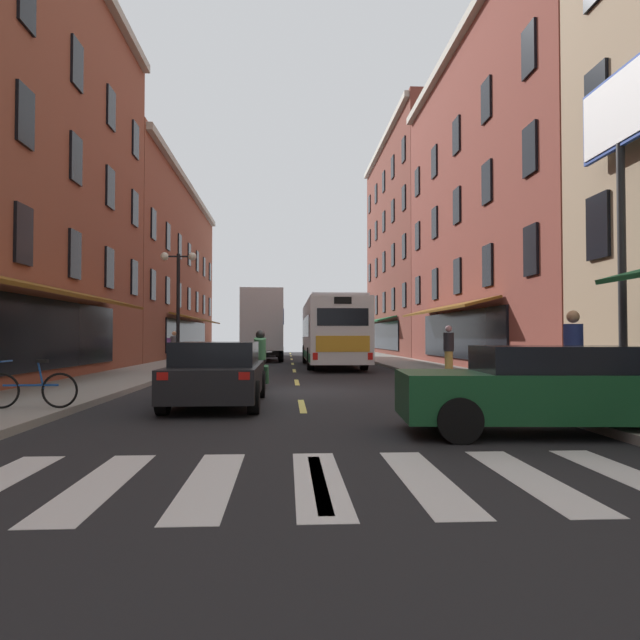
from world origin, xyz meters
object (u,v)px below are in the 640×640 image
at_px(sedan_mid, 552,388).
at_px(transit_bus, 332,332).
at_px(sedan_far, 218,373).
at_px(billboard_sign, 620,145).
at_px(motorcycle_rider, 260,363).
at_px(pedestrian_near, 174,347).
at_px(pedestrian_mid, 574,356).
at_px(street_lamp_twin, 178,304).
at_px(box_truck, 262,326).
at_px(sedan_near, 266,347).
at_px(bicycle_near, 31,389).
at_px(pedestrian_far, 449,350).

bearing_deg(sedan_mid, transit_bus, 95.14).
relative_size(sedan_mid, sedan_far, 1.03).
height_order(billboard_sign, motorcycle_rider, billboard_sign).
xyz_separation_m(pedestrian_near, pedestrian_mid, (10.78, -16.81, 0.12)).
bearing_deg(billboard_sign, sedan_far, 178.53).
bearing_deg(sedan_far, street_lamp_twin, 104.57).
distance_m(box_truck, street_lamp_twin, 12.30).
bearing_deg(sedan_near, motorcycle_rider, -88.39).
height_order(motorcycle_rider, pedestrian_mid, pedestrian_mid).
relative_size(motorcycle_rider, pedestrian_mid, 1.13).
relative_size(transit_bus, box_truck, 1.59).
xyz_separation_m(bicycle_near, street_lamp_twin, (0.43, 12.43, 2.26)).
bearing_deg(sedan_mid, billboard_sign, 48.28).
bearing_deg(pedestrian_near, pedestrian_far, 49.70).
height_order(motorcycle_rider, pedestrian_far, pedestrian_far).
distance_m(box_truck, motorcycle_rider, 18.78).
height_order(box_truck, sedan_far, box_truck).
height_order(box_truck, pedestrian_near, box_truck).
bearing_deg(pedestrian_near, sedan_mid, 21.45).
height_order(transit_bus, pedestrian_near, transit_bus).
height_order(sedan_far, street_lamp_twin, street_lamp_twin).
xyz_separation_m(sedan_near, bicycle_near, (-3.23, -33.14, -0.20)).
xyz_separation_m(transit_bus, sedan_near, (-3.74, 15.52, -1.01)).
bearing_deg(billboard_sign, street_lamp_twin, 136.29).
xyz_separation_m(transit_bus, box_truck, (-3.68, 6.76, 0.38)).
xyz_separation_m(billboard_sign, box_truck, (-8.84, 23.14, -3.62)).
distance_m(billboard_sign, sedan_near, 33.50).
bearing_deg(pedestrian_far, sedan_near, 124.29).
bearing_deg(sedan_mid, sedan_near, 98.85).
bearing_deg(pedestrian_far, billboard_sign, -58.49).
bearing_deg(box_truck, sedan_mid, -78.47).
distance_m(sedan_mid, sedan_far, 6.80).
distance_m(transit_bus, pedestrian_far, 9.53).
xyz_separation_m(box_truck, sedan_far, (-0.01, -22.91, -1.40)).
bearing_deg(sedan_near, pedestrian_near, -102.71).
xyz_separation_m(box_truck, bicycle_near, (-3.30, -24.37, -1.60)).
relative_size(box_truck, bicycle_near, 4.15).
bearing_deg(pedestrian_near, transit_bus, 93.60).
bearing_deg(sedan_far, billboard_sign, -1.47).
bearing_deg(bicycle_near, box_truck, 82.30).
bearing_deg(sedan_mid, box_truck, 101.53).
relative_size(bicycle_near, pedestrian_far, 1.00).
relative_size(transit_bus, pedestrian_mid, 6.13).
xyz_separation_m(motorcycle_rider, pedestrian_mid, (6.27, -5.92, 0.39)).
bearing_deg(pedestrian_mid, bicycle_near, 110.44).
height_order(box_truck, bicycle_near, box_truck).
distance_m(transit_bus, pedestrian_near, 7.60).
bearing_deg(street_lamp_twin, motorcycle_rider, -62.18).
xyz_separation_m(motorcycle_rider, street_lamp_twin, (-3.57, 6.77, 2.05)).
relative_size(pedestrian_mid, pedestrian_far, 1.07).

